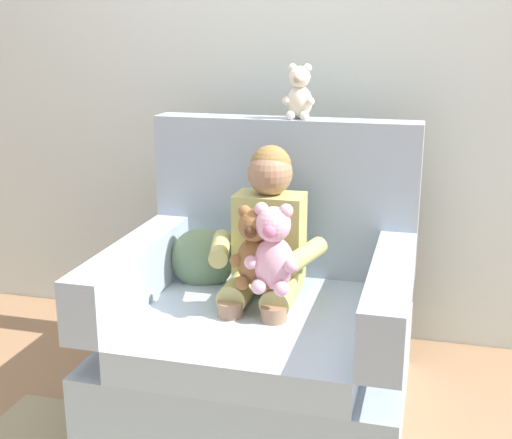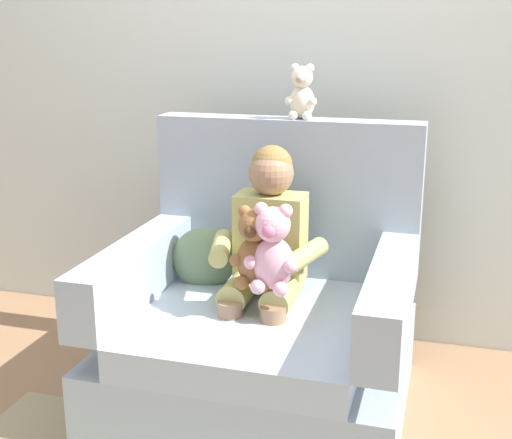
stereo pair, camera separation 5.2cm
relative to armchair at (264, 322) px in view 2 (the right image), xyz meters
name	(u,v)px [view 2 (the right image)]	position (x,y,z in m)	size (l,w,h in m)	color
ground_plane	(260,404)	(0.00, -0.06, -0.32)	(8.00, 8.00, 0.00)	#936D4C
back_wall	(309,53)	(0.00, 0.74, 0.98)	(6.00, 0.10, 2.60)	silver
armchair	(264,322)	(0.00, 0.00, 0.00)	(1.09, 0.98, 1.05)	#9EADBC
seated_child	(266,246)	(0.00, 0.02, 0.30)	(0.45, 0.39, 0.82)	tan
plush_brown	(255,249)	(0.00, -0.13, 0.33)	(0.18, 0.14, 0.30)	brown
plush_pink	(273,251)	(0.07, -0.15, 0.34)	(0.19, 0.15, 0.32)	#EAA8BC
plush_cream_on_backrest	(302,94)	(0.05, 0.35, 0.84)	(0.13, 0.11, 0.22)	silver
throw_pillow	(204,259)	(-0.29, 0.12, 0.19)	(0.26, 0.12, 0.26)	slate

